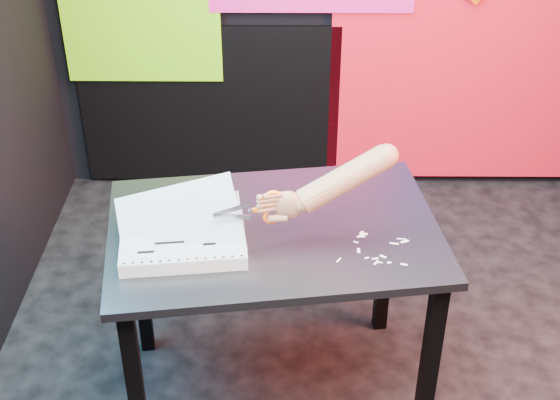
{
  "coord_description": "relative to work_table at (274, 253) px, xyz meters",
  "views": [
    {
      "loc": [
        -0.37,
        -2.06,
        2.21
      ],
      "look_at": [
        -0.38,
        -0.02,
        0.87
      ],
      "focal_mm": 50.0,
      "sensor_mm": 36.0,
      "label": 1
    }
  ],
  "objects": [
    {
      "name": "hand_forearm",
      "position": [
        0.19,
        -0.02,
        0.29
      ],
      "size": [
        0.43,
        0.16,
        0.22
      ],
      "rotation": [
        0.0,
        0.0,
        0.26
      ],
      "color": "#905A3A",
      "rests_on": "work_table"
    },
    {
      "name": "printout_stack",
      "position": [
        -0.28,
        -0.1,
        0.13
      ],
      "size": [
        0.43,
        0.33,
        0.2
      ],
      "rotation": [
        0.0,
        0.0,
        0.12
      ],
      "color": "silver",
      "rests_on": "work_table"
    },
    {
      "name": "work_table",
      "position": [
        0.0,
        0.0,
        0.0
      ],
      "size": [
        1.16,
        0.85,
        0.75
      ],
      "rotation": [
        0.0,
        0.0,
        0.14
      ],
      "color": "black",
      "rests_on": "ground"
    },
    {
      "name": "scissors",
      "position": [
        -0.02,
        -0.08,
        0.23
      ],
      "size": [
        0.21,
        0.06,
        0.12
      ],
      "rotation": [
        0.0,
        0.0,
        0.26
      ],
      "color": "#A6A7A9",
      "rests_on": "printout_stack"
    },
    {
      "name": "backdrop",
      "position": [
        0.46,
        1.46,
        0.31
      ],
      "size": [
        2.88,
        0.05,
        2.08
      ],
      "color": "red",
      "rests_on": "ground"
    },
    {
      "name": "paper_clippings",
      "position": [
        0.33,
        -0.11,
        0.11
      ],
      "size": [
        0.24,
        0.18,
        0.0
      ],
      "color": "silver",
      "rests_on": "work_table"
    },
    {
      "name": "room",
      "position": [
        0.4,
        0.0,
        0.71
      ],
      "size": [
        3.01,
        3.01,
        2.71
      ],
      "color": "black",
      "rests_on": "ground"
    }
  ]
}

